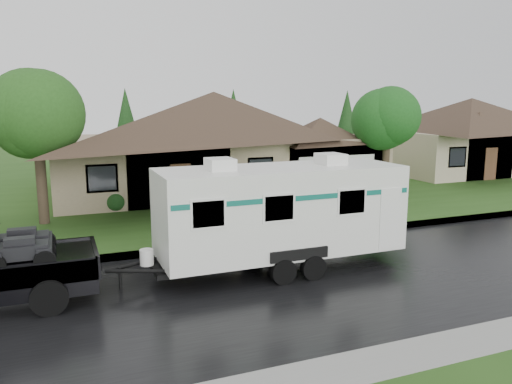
{
  "coord_description": "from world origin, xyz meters",
  "views": [
    {
      "loc": [
        -6.64,
        -14.26,
        5.13
      ],
      "look_at": [
        -0.15,
        2.0,
        1.98
      ],
      "focal_mm": 35.0,
      "sensor_mm": 36.0,
      "label": 1
    }
  ],
  "objects": [
    {
      "name": "ground",
      "position": [
        0.0,
        0.0,
        0.0
      ],
      "size": [
        140.0,
        140.0,
        0.0
      ],
      "primitive_type": "plane",
      "color": "#284E18",
      "rests_on": "ground"
    },
    {
      "name": "tree_right_green",
      "position": [
        10.37,
        8.78,
        4.13
      ],
      "size": [
        3.47,
        3.47,
        5.74
      ],
      "color": "#382B1E",
      "rests_on": "lawn"
    },
    {
      "name": "curb",
      "position": [
        0.0,
        2.25,
        0.07
      ],
      "size": [
        140.0,
        0.5,
        0.15
      ],
      "primitive_type": "cube",
      "color": "gray",
      "rests_on": "ground"
    },
    {
      "name": "road",
      "position": [
        0.0,
        -2.0,
        0.01
      ],
      "size": [
        140.0,
        8.0,
        0.01
      ],
      "primitive_type": "cube",
      "color": "black",
      "rests_on": "ground"
    },
    {
      "name": "travel_trailer",
      "position": [
        -0.39,
        -0.65,
        1.88
      ],
      "size": [
        7.92,
        2.78,
        3.55
      ],
      "color": "white",
      "rests_on": "ground"
    },
    {
      "name": "lawn",
      "position": [
        0.0,
        15.0,
        0.07
      ],
      "size": [
        140.0,
        26.0,
        0.15
      ],
      "primitive_type": "cube",
      "color": "#284E18",
      "rests_on": "ground"
    },
    {
      "name": "shrub_row",
      "position": [
        2.0,
        9.3,
        0.65
      ],
      "size": [
        13.6,
        1.0,
        1.0
      ],
      "color": "#143814",
      "rests_on": "lawn"
    },
    {
      "name": "house_neighbor",
      "position": [
        22.27,
        14.34,
        3.32
      ],
      "size": [
        15.12,
        9.72,
        6.45
      ],
      "color": "tan",
      "rests_on": "lawn"
    },
    {
      "name": "house_main",
      "position": [
        2.29,
        13.84,
        3.59
      ],
      "size": [
        19.44,
        10.8,
        6.9
      ],
      "color": "gray",
      "rests_on": "lawn"
    },
    {
      "name": "tree_left_green",
      "position": [
        -7.33,
        7.88,
        4.48
      ],
      "size": [
        3.77,
        3.77,
        6.24
      ],
      "color": "#382B1E",
      "rests_on": "lawn"
    }
  ]
}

